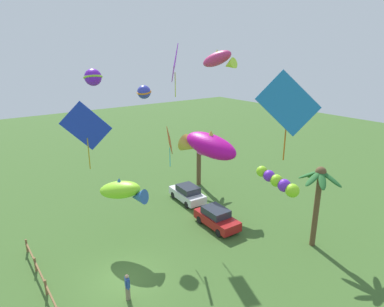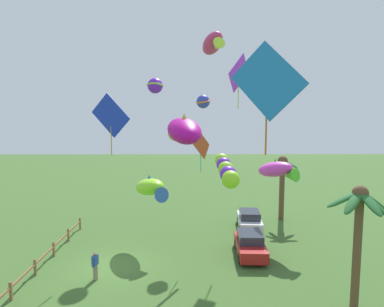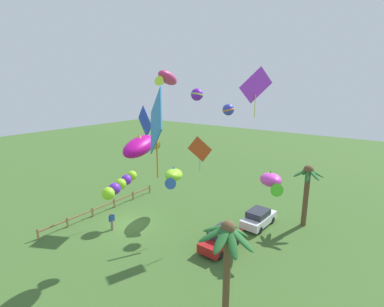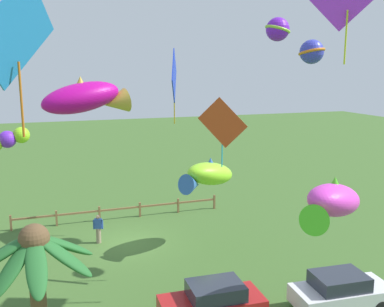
{
  "view_description": "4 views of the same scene",
  "coord_description": "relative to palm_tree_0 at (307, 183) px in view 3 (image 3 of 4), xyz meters",
  "views": [
    {
      "loc": [
        15.7,
        -6.7,
        13.13
      ],
      "look_at": [
        -1.42,
        6.0,
        6.51
      ],
      "focal_mm": 30.78,
      "sensor_mm": 36.0,
      "label": 1
    },
    {
      "loc": [
        18.98,
        4.6,
        8.94
      ],
      "look_at": [
        -1.83,
        4.77,
        6.63
      ],
      "focal_mm": 31.02,
      "sensor_mm": 36.0,
      "label": 2
    },
    {
      "loc": [
        15.6,
        18.31,
        12.28
      ],
      "look_at": [
        -2.04,
        5.42,
        7.0
      ],
      "focal_mm": 26.52,
      "sensor_mm": 36.0,
      "label": 3
    },
    {
      "loc": [
        4.05,
        22.63,
        9.4
      ],
      "look_at": [
        -1.62,
        6.04,
        6.01
      ],
      "focal_mm": 41.21,
      "sensor_mm": 36.0,
      "label": 4
    }
  ],
  "objects": [
    {
      "name": "kite_tube_6",
      "position": [
        15.04,
        -6.54,
        2.83
      ],
      "size": [
        2.51,
        0.81,
        1.13
      ],
      "color": "#91E022"
    },
    {
      "name": "kite_diamond_5",
      "position": [
        13.83,
        -4.71,
        6.45
      ],
      "size": [
        2.28,
        2.85,
        4.96
      ],
      "color": "#1C71B3"
    },
    {
      "name": "kite_diamond_4",
      "position": [
        2.27,
        -4.25,
        8.25
      ],
      "size": [
        2.47,
        1.87,
        4.22
      ],
      "color": "#AD33EC"
    },
    {
      "name": "kite_fish_9",
      "position": [
        10.49,
        -6.8,
        8.74
      ],
      "size": [
        2.4,
        1.38,
        1.34
      ],
      "color": "#CD3170"
    },
    {
      "name": "ground_plane",
      "position": [
        9.2,
        -12.64,
        -3.96
      ],
      "size": [
        120.0,
        120.0,
        0.0
      ],
      "primitive_type": "plane",
      "color": "#3D6028"
    },
    {
      "name": "palm_tree_0",
      "position": [
        0.0,
        0.0,
        0.0
      ],
      "size": [
        2.43,
        2.51,
        5.6
      ],
      "color": "brown",
      "rests_on": "ground"
    },
    {
      "name": "kite_fish_8",
      "position": [
        4.42,
        -1.64,
        1.13
      ],
      "size": [
        3.55,
        3.06,
        1.7
      ],
      "color": "#E53DC6"
    },
    {
      "name": "kite_fish_2",
      "position": [
        5.28,
        -10.76,
        0.01
      ],
      "size": [
        3.92,
        3.14,
        1.79
      ],
      "color": "#93E929"
    },
    {
      "name": "kite_ball_3",
      "position": [
        1.5,
        -10.75,
        7.42
      ],
      "size": [
        1.57,
        1.57,
        1.21
      ],
      "color": "#6F1DC7"
    },
    {
      "name": "kite_ball_7",
      "position": [
        1.93,
        -6.95,
        6.15
      ],
      "size": [
        1.62,
        1.62,
        1.05
      ],
      "color": "#343CB7"
    },
    {
      "name": "parked_car_1",
      "position": [
        2.51,
        -3.24,
        -3.21
      ],
      "size": [
        4.01,
        1.96,
        1.51
      ],
      "color": "silver",
      "rests_on": "ground"
    },
    {
      "name": "kite_diamond_1",
      "position": [
        6.35,
        -13.18,
        5.01
      ],
      "size": [
        1.09,
        2.76,
        4.09
      ],
      "color": "#1A33B7"
    },
    {
      "name": "kite_diamond_10",
      "position": [
        5.97,
        -7.26,
        3.13
      ],
      "size": [
        1.82,
        1.26,
        3.02
      ],
      "color": "#B54114"
    },
    {
      "name": "spectator_0",
      "position": [
        10.72,
        -13.22,
        -3.15
      ],
      "size": [
        0.54,
        0.32,
        1.59
      ],
      "color": "gray",
      "rests_on": "ground"
    },
    {
      "name": "parked_car_0",
      "position": [
        7.6,
        -4.12,
        -3.21
      ],
      "size": [
        3.96,
        1.85,
        1.51
      ],
      "color": "#A51919",
      "rests_on": "ground"
    },
    {
      "name": "palm_tree_1",
      "position": [
        13.62,
        -0.33,
        0.41
      ],
      "size": [
        3.01,
        2.94,
        5.87
      ],
      "color": "brown",
      "rests_on": "ground"
    },
    {
      "name": "kite_fish_0",
      "position": [
        11.51,
        -8.34,
        4.27
      ],
      "size": [
        3.93,
        2.32,
        1.72
      ],
      "color": "#B60B88"
    },
    {
      "name": "rail_fence",
      "position": [
        8.93,
        -16.76,
        -3.37
      ],
      "size": [
        13.0,
        0.12,
        0.95
      ],
      "color": "brown",
      "rests_on": "ground"
    }
  ]
}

